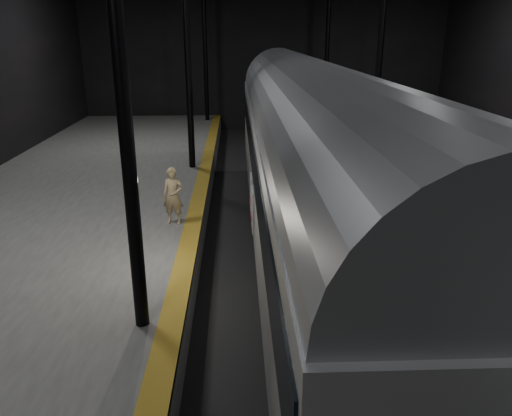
{
  "coord_description": "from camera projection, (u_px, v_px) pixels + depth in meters",
  "views": [
    {
      "loc": [
        -1.93,
        -12.47,
        6.33
      ],
      "look_at": [
        -1.44,
        -0.17,
        2.0
      ],
      "focal_mm": 35.0,
      "sensor_mm": 36.0,
      "label": 1
    }
  ],
  "objects": [
    {
      "name": "tactile_strip",
      "position": [
        189.0,
        241.0,
        13.47
      ],
      "size": [
        0.5,
        43.8,
        0.01
      ],
      "primitive_type": "cube",
      "color": "brown",
      "rests_on": "platform_left"
    },
    {
      "name": "train",
      "position": [
        308.0,
        159.0,
        13.52
      ],
      "size": [
        3.12,
        20.85,
        5.57
      ],
      "color": "#A7A9AF",
      "rests_on": "ground"
    },
    {
      "name": "track",
      "position": [
        307.0,
        271.0,
        13.9
      ],
      "size": [
        2.4,
        43.0,
        0.24
      ],
      "color": "#3F3328",
      "rests_on": "ground"
    },
    {
      "name": "woman",
      "position": [
        173.0,
        196.0,
        14.51
      ],
      "size": [
        0.68,
        0.51,
        1.69
      ],
      "primitive_type": "imported",
      "rotation": [
        0.0,
        0.0,
        -0.18
      ],
      "color": "#9B895F",
      "rests_on": "platform_left"
    },
    {
      "name": "ground",
      "position": [
        307.0,
        273.0,
        13.93
      ],
      "size": [
        44.0,
        44.0,
        0.0
      ],
      "primitive_type": "plane",
      "color": "black",
      "rests_on": "ground"
    },
    {
      "name": "platform_left",
      "position": [
        32.0,
        261.0,
        13.48
      ],
      "size": [
        9.0,
        43.8,
        1.0
      ],
      "primitive_type": "cube",
      "color": "#4C4C4A",
      "rests_on": "ground"
    }
  ]
}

